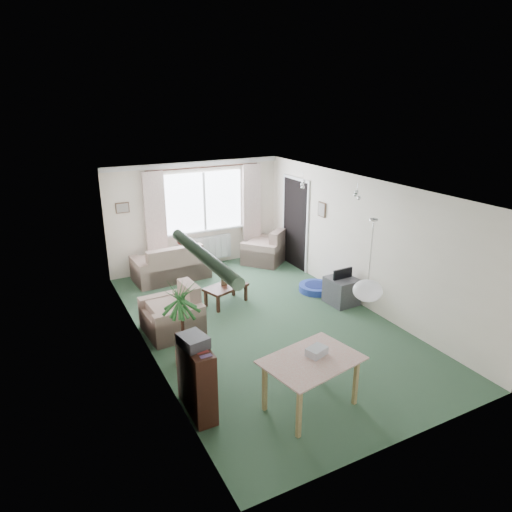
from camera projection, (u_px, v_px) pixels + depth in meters
name	position (u px, v px, depth m)	size (l,w,h in m)	color
ground	(264.00, 323.00, 7.93)	(6.50, 6.50, 0.00)	#2D4B34
window	(204.00, 201.00, 10.23)	(1.80, 0.03, 1.30)	white
curtain_rod	(204.00, 167.00, 9.90)	(2.60, 0.03, 0.03)	black
curtain_left	(156.00, 218.00, 9.72)	(0.45, 0.08, 2.00)	beige
curtain_right	(252.00, 207.00, 10.72)	(0.45, 0.08, 2.00)	beige
radiator	(206.00, 248.00, 10.56)	(1.20, 0.10, 0.55)	white
doorway	(295.00, 224.00, 10.30)	(0.03, 0.95, 2.00)	black
pendant_lamp	(368.00, 291.00, 5.60)	(0.36, 0.36, 0.36)	white
tinsel_garland	(204.00, 256.00, 4.42)	(1.60, 1.60, 0.12)	#196626
bauble_cluster_a	(303.00, 182.00, 8.51)	(0.20, 0.20, 0.20)	silver
bauble_cluster_b	(357.00, 192.00, 7.64)	(0.20, 0.20, 0.20)	silver
wall_picture_back	(122.00, 208.00, 9.43)	(0.28, 0.03, 0.22)	brown
wall_picture_right	(322.00, 210.00, 9.28)	(0.03, 0.24, 0.30)	brown
sofa	(171.00, 261.00, 9.76)	(1.56, 0.83, 0.78)	beige
armchair_corner	(264.00, 246.00, 10.72)	(0.89, 0.85, 0.80)	beige
armchair_left	(171.00, 310.00, 7.52)	(0.90, 0.86, 0.81)	beige
coffee_table	(226.00, 295.00, 8.63)	(0.81, 0.45, 0.36)	black
photo_frame	(224.00, 281.00, 8.58)	(0.12, 0.02, 0.16)	brown
bookshelf	(196.00, 378.00, 5.59)	(0.26, 0.77, 0.94)	black
hifi_box	(193.00, 341.00, 5.38)	(0.28, 0.35, 0.14)	#3F3E43
houseplant	(183.00, 325.00, 6.51)	(0.56, 0.56, 1.30)	#22511B
dining_table	(311.00, 384.00, 5.70)	(1.08, 0.72, 0.67)	tan
gift_box	(317.00, 352.00, 5.66)	(0.25, 0.18, 0.12)	silver
tv_cube	(342.00, 291.00, 8.63)	(0.51, 0.56, 0.51)	#323135
pet_bed	(316.00, 288.00, 9.23)	(0.67, 0.67, 0.13)	#22549C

